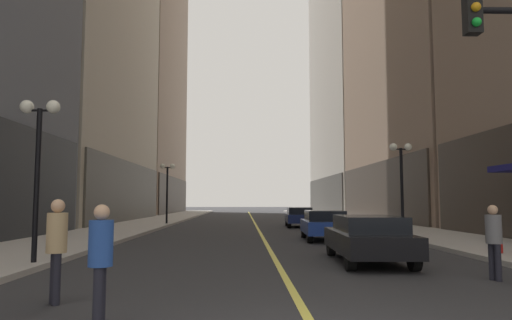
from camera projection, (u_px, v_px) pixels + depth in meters
The scene contains 16 objects.
ground_plane at pixel (254, 221), 39.64m from camera, with size 200.00×200.00×0.00m, color #2D2D30.
sidewalk_left at pixel (157, 221), 39.41m from camera, with size 4.50×78.00×0.15m, color #ADA8A0.
sidewalk_right at pixel (350, 220), 39.88m from camera, with size 4.50×78.00×0.15m, color #ADA8A0.
lane_centre_stripe at pixel (254, 221), 39.64m from camera, with size 0.16×70.00×0.01m, color #E5D64C.
building_left_far at pixel (124, 33), 66.30m from camera, with size 15.12×26.00×51.70m.
building_right_far at pixel (362, 10), 67.62m from camera, with size 11.82×26.00×59.34m.
car_black at pixel (368, 237), 13.12m from camera, with size 2.04×4.76×1.32m.
car_blue at pixel (324, 224), 20.61m from camera, with size 1.98×4.15×1.32m.
car_navy at pixel (299, 216), 31.29m from camera, with size 1.91×4.30×1.32m.
pedestrian_in_grey_suit at pixel (494, 236), 10.22m from camera, with size 0.43×0.43×1.65m.
pedestrian_in_tan_trench at pixel (57, 242), 7.90m from camera, with size 0.47×0.47×1.77m.
pedestrian_in_blue_hoodie at pixel (101, 255), 6.53m from camera, with size 0.36×0.36×1.69m.
street_lamp_left_near at pixel (39, 144), 12.31m from camera, with size 1.06×0.36×4.43m.
street_lamp_left_far at pixel (167, 180), 33.37m from camera, with size 1.06×0.36×4.43m.
street_lamp_right_mid at pixel (401, 168), 21.53m from camera, with size 1.06×0.36×4.43m.
fire_hydrant_right at pixel (498, 245), 14.29m from camera, with size 0.28×0.28×0.80m, color red.
Camera 1 is at (-0.97, -4.94, 1.73)m, focal length 32.56 mm.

